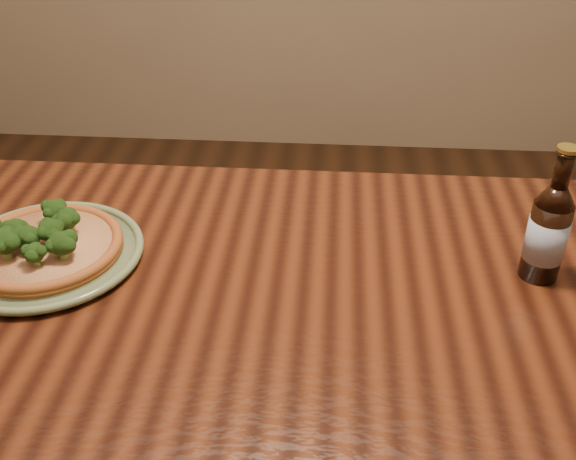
# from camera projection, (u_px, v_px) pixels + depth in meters

# --- Properties ---
(table) EXTENTS (1.60, 0.90, 0.75)m
(table) POSITION_uv_depth(u_px,v_px,m) (232.00, 359.00, 1.03)
(table) COLOR #411D0E
(table) RESTS_ON ground
(plate) EXTENTS (0.31, 0.31, 0.02)m
(plate) POSITION_uv_depth(u_px,v_px,m) (46.00, 254.00, 1.09)
(plate) COLOR #64734F
(plate) RESTS_ON table
(pizza) EXTENTS (0.25, 0.25, 0.07)m
(pizza) POSITION_uv_depth(u_px,v_px,m) (43.00, 245.00, 1.08)
(pizza) COLOR #975122
(pizza) RESTS_ON plate
(beer_bottle) EXTENTS (0.06, 0.06, 0.22)m
(beer_bottle) POSITION_uv_depth(u_px,v_px,m) (548.00, 231.00, 1.01)
(beer_bottle) COLOR black
(beer_bottle) RESTS_ON table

